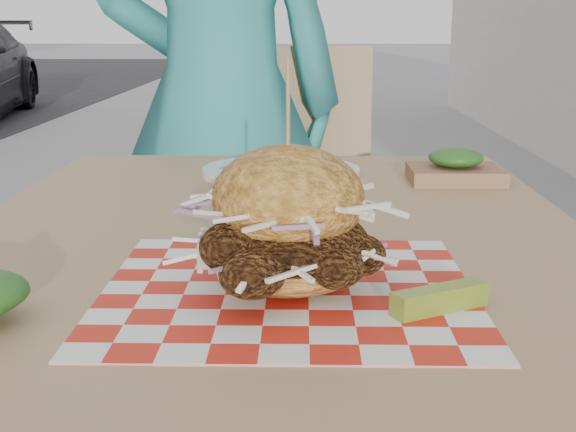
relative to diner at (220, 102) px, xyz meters
name	(u,v)px	position (x,y,z in m)	size (l,w,h in m)	color
diner	(220,102)	(0.00, 0.00, 0.00)	(0.60, 0.39, 1.64)	teal
patio_table	(273,293)	(0.16, -0.96, -0.15)	(0.80, 1.20, 0.75)	tan
patio_chair	(282,212)	(0.15, 0.00, -0.27)	(0.48, 0.49, 0.95)	tan
paper_liner	(288,289)	(0.19, -1.18, -0.07)	(0.36, 0.36, 0.00)	red
sandwich	(288,228)	(0.19, -1.18, -0.01)	(0.19, 0.19, 0.22)	#CC8A39
pickle_spear	(440,299)	(0.32, -1.24, -0.06)	(0.10, 0.02, 0.02)	olive
place_setting	(281,172)	(0.16, -0.57, -0.06)	(0.27, 0.27, 0.02)	white
kraft_tray	(455,168)	(0.45, -0.62, -0.05)	(0.15, 0.12, 0.06)	#906241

